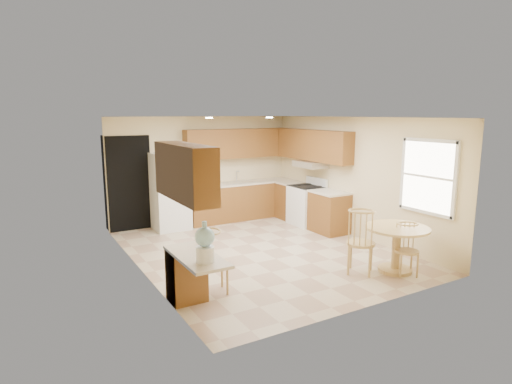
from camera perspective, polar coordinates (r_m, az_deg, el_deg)
floor at (r=8.18m, az=0.77°, el=-7.89°), size 5.50×5.50×0.00m
ceiling at (r=7.76m, az=0.81°, el=9.91°), size 4.50×5.50×0.02m
wall_back at (r=10.31m, az=-7.07°, el=3.01°), size 4.50×0.02×2.50m
wall_front at (r=5.74m, az=15.02°, el=-3.28°), size 4.50×0.02×2.50m
wall_left at (r=7.01m, az=-15.21°, el=-0.81°), size 0.02×5.50×2.50m
wall_right at (r=9.22m, az=12.91°, el=1.94°), size 0.02×5.50×2.50m
doorway at (r=9.78m, az=-16.48°, el=1.07°), size 0.90×0.02×2.10m
base_cab_back at (r=10.55m, az=-1.95°, el=-1.24°), size 2.75×0.60×0.87m
counter_back at (r=10.46m, az=-1.96°, el=1.20°), size 2.75×0.63×0.04m
base_cab_right_a at (r=10.60m, az=4.71°, el=-1.21°), size 0.60×0.59×0.87m
counter_right_a at (r=10.51m, az=4.75°, el=1.22°), size 0.63×0.59×0.04m
base_cab_right_b at (r=9.47m, az=9.73°, el=-2.75°), size 0.60×0.80×0.87m
counter_right_b at (r=9.37m, az=9.81°, el=-0.04°), size 0.63×0.80×0.04m
upper_cab_back at (r=10.47m, az=-2.35°, el=6.50°), size 2.75×0.33×0.70m
upper_cab_right at (r=9.96m, az=7.60°, el=6.21°), size 0.33×2.42×0.70m
upper_cab_left at (r=5.46m, az=-9.47°, el=2.67°), size 0.33×1.40×0.70m
sink at (r=10.45m, az=-2.09°, el=1.31°), size 0.78×0.44×0.01m
range_hood at (r=9.93m, az=7.25°, el=3.71°), size 0.50×0.76×0.14m
desk_pedestal at (r=6.12m, az=-9.23°, el=-10.93°), size 0.48×0.42×0.72m
desk_top at (r=5.65m, az=-7.96°, el=-8.51°), size 0.50×1.20×0.04m
window at (r=7.93m, az=21.97°, el=1.90°), size 0.06×1.12×1.30m
can_light_a at (r=8.60m, az=-6.26°, el=9.81°), size 0.14×0.14×0.02m
can_light_b at (r=9.25m, az=1.81°, el=9.91°), size 0.14×0.14×0.02m
refrigerator at (r=9.71m, az=-11.37°, el=0.08°), size 0.76×0.74×1.71m
stove at (r=10.04m, az=6.78°, el=-1.71°), size 0.65×0.76×1.09m
dining_table at (r=7.40m, az=18.22°, el=-6.40°), size 1.03×1.03×0.76m
chair_table_a at (r=7.07m, az=14.39°, el=-5.77°), size 0.46×0.58×1.05m
chair_table_b at (r=7.24m, az=20.02°, el=-6.75°), size 0.37×0.43×0.84m
chair_desk at (r=6.17m, az=-5.21°, el=-8.61°), size 0.41×0.53×0.92m
water_crock at (r=5.31m, az=-6.83°, el=-6.86°), size 0.25×0.25×0.51m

